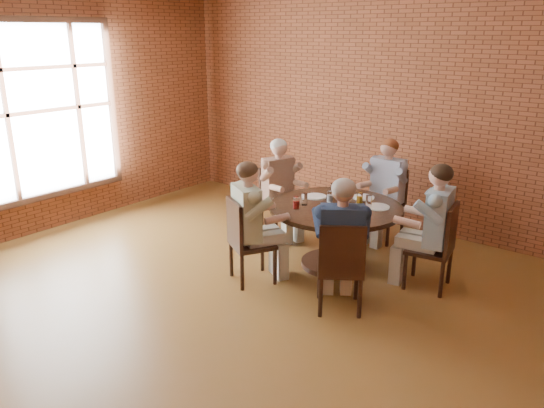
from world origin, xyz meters
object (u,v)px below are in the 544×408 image
Objects in this scene: diner_c at (280,189)px; smartphone at (341,219)px; dining_table at (335,224)px; diner_e at (341,245)px; chair_a at (439,244)px; chair_e at (341,264)px; chair_c at (277,198)px; diner_a at (432,227)px; chair_b at (387,201)px; chair_d at (245,238)px; diner_b at (385,191)px; diner_d at (252,223)px.

diner_c reaches higher than smartphone.
dining_table is 1.02m from diner_e.
chair_a is 1.18m from diner_e.
diner_e reaches higher than chair_e.
chair_c is 6.70× the size of smartphone.
diner_c is 0.97× the size of diner_e.
diner_c is (-2.17, 0.20, -0.03)m from diner_a.
chair_b is (0.06, 1.21, -0.02)m from dining_table.
diner_a is 1.44× the size of chair_d.
diner_b is (0.05, 1.12, 0.15)m from dining_table.
diner_d is (0.04, 0.08, 0.16)m from chair_d.
diner_b is at bearing -109.09° from chair_e.
diner_a is at bearing -76.84° from chair_c.
diner_b is 2.09m from diner_d.
chair_b is at bearing -37.52° from chair_c.
diner_e is at bearing -80.98° from smartphone.
chair_d is 1.18m from chair_e.
dining_table is 1.23m from chair_c.
chair_d is at bearing -139.05° from diner_c.
chair_a reaches higher than chair_d.
chair_a reaches higher than dining_table.
diner_e is at bearing -39.38° from chair_a.
diner_c is at bearing -141.03° from chair_b.
dining_table is at bearing 106.77° from smartphone.
diner_c reaches higher than chair_e.
diner_e is (1.12, 0.14, 0.16)m from chair_d.
chair_b is 2.19m from chair_e.
diner_b is (-0.00, -0.09, 0.16)m from chair_b.
chair_e is 6.84× the size of smartphone.
smartphone is (-0.34, 0.54, 0.24)m from chair_e.
diner_a reaches higher than chair_b.
diner_d is 1.00× the size of diner_e.
chair_a reaches higher than chair_c.
diner_c is at bearing -143.89° from diner_b.
chair_e is (-0.45, -1.07, -0.17)m from diner_a.
chair_d is (0.62, -1.37, 0.01)m from chair_c.
diner_d is (-0.56, -2.10, 0.17)m from chair_b.
chair_b is 2.18m from diner_d.
diner_b is 2.11m from chair_e.
chair_c is 0.18m from diner_c.
dining_table is at bearing -90.00° from diner_c.
chair_d reaches higher than dining_table.
chair_e reaches higher than chair_c.
chair_c is 2.21m from chair_e.
dining_table is at bearing -90.00° from chair_b.
chair_d is 1.00× the size of chair_e.
diner_a reaches higher than dining_table.
chair_d is at bearing -31.67° from chair_e.
chair_d is (-1.62, -1.14, -0.17)m from diner_a.
diner_c is (-1.14, -0.75, -0.01)m from diner_b.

